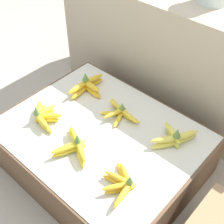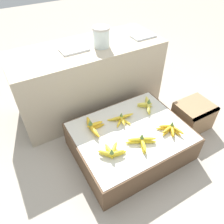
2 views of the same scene
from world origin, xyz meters
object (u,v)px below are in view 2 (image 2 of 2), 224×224
Objects in this scene: banana_bunch_front_midright at (170,129)px; foam_tray_white at (74,49)px; wooden_crate at (193,115)px; banana_bunch_front_left at (112,152)px; banana_bunch_middle_midleft at (121,119)px; glass_jar at (101,37)px; banana_bunch_middle_midright at (147,105)px; banana_bunch_middle_left at (93,126)px; banana_bunch_front_midleft at (142,141)px.

banana_bunch_front_midright is 0.78× the size of foam_tray_white.
banana_bunch_front_left is (-0.98, -0.10, 0.16)m from wooden_crate.
glass_jar reaches higher than banana_bunch_middle_midleft.
banana_bunch_middle_midright is at bearing 86.77° from banana_bunch_front_midright.
banana_bunch_front_midright is 0.88× the size of banana_bunch_middle_midright.
banana_bunch_middle_left is at bearing 147.81° from banana_bunch_front_midright.
glass_jar is at bearing 78.85° from banana_bunch_middle_midleft.
banana_bunch_middle_left is at bearing -125.75° from glass_jar.
banana_bunch_front_left is at bearing -114.00° from glass_jar.
glass_jar is (0.36, 0.82, 0.50)m from banana_bunch_front_left.
foam_tray_white reaches higher than banana_bunch_middle_midright.
glass_jar is at bearing -12.79° from foam_tray_white.
wooden_crate is 0.75m from banana_bunch_front_midleft.
banana_bunch_front_midleft is 0.99m from glass_jar.
wooden_crate is 0.50m from banana_bunch_middle_midright.
foam_tray_white reaches higher than banana_bunch_middle_midleft.
banana_bunch_front_midleft is 1.28× the size of glass_jar.
banana_bunch_front_left is 1.06× the size of banana_bunch_front_midright.
banana_bunch_front_midleft is 1.01m from foam_tray_white.
banana_bunch_middle_left is at bearing -101.95° from foam_tray_white.
banana_bunch_middle_midright is at bearing 48.08° from banana_bunch_front_midleft.
glass_jar is (-0.62, 0.72, 0.66)m from wooden_crate.
foam_tray_white is at bearing 167.21° from glass_jar.
wooden_crate is 1.00m from banana_bunch_front_left.
banana_bunch_front_midright is (-0.44, -0.13, 0.15)m from wooden_crate.
banana_bunch_front_left is 0.94× the size of banana_bunch_middle_midright.
foam_tray_white is at bearing 78.05° from banana_bunch_middle_left.
glass_jar reaches higher than foam_tray_white.
banana_bunch_front_left is 0.64m from banana_bunch_middle_midright.
banana_bunch_middle_left is at bearing 167.95° from wooden_crate.
banana_bunch_middle_midleft is (-0.28, 0.31, -0.00)m from banana_bunch_front_midright.
foam_tray_white is (-0.86, 0.78, 0.58)m from wooden_crate.
glass_jar is at bearing 130.44° from wooden_crate.
banana_bunch_front_midleft is 1.20× the size of banana_bunch_front_midright.
wooden_crate is 1.34× the size of foam_tray_white.
banana_bunch_front_left is 0.84× the size of banana_bunch_middle_left.
wooden_crate is at bearing -42.03° from foam_tray_white.
banana_bunch_front_midright is (0.54, -0.04, -0.00)m from banana_bunch_front_left.
foam_tray_white reaches higher than wooden_crate.
wooden_crate is 1.52× the size of banana_bunch_middle_midright.
banana_bunch_middle_midright reaches higher than banana_bunch_front_left.
banana_bunch_middle_left is 0.56m from banana_bunch_middle_midright.
banana_bunch_front_midright reaches higher than banana_bunch_middle_midleft.
banana_bunch_front_left is 0.31m from banana_bunch_middle_left.
banana_bunch_front_midright reaches higher than wooden_crate.
wooden_crate is 0.48m from banana_bunch_front_midright.
banana_bunch_middle_left reaches higher than banana_bunch_middle_midleft.
banana_bunch_front_midleft is at bearing -97.36° from glass_jar.
glass_jar is at bearing 54.25° from banana_bunch_middle_left.
banana_bunch_middle_midleft is 1.32× the size of glass_jar.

